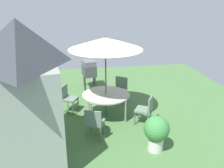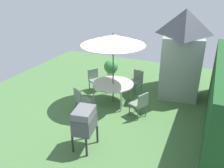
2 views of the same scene
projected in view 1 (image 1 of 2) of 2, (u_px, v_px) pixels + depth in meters
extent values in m
plane|color=#47703D|center=(103.00, 114.00, 8.08)|extent=(11.00, 11.00, 0.00)
cube|color=gray|center=(27.00, 115.00, 5.45)|extent=(2.16, 1.71, 2.40)
pyramid|color=#33383D|center=(17.00, 41.00, 4.87)|extent=(2.29, 1.82, 0.92)
cylinder|color=#B2ADA3|center=(106.00, 95.00, 7.68)|extent=(1.52, 1.52, 0.04)
cylinder|color=gray|center=(126.00, 112.00, 7.40)|extent=(0.05, 0.05, 0.74)
cylinder|color=gray|center=(119.00, 98.00, 8.38)|extent=(0.05, 0.05, 0.74)
cylinder|color=gray|center=(91.00, 114.00, 7.24)|extent=(0.05, 0.05, 0.74)
cylinder|color=gray|center=(89.00, 100.00, 8.22)|extent=(0.05, 0.05, 0.74)
cylinder|color=#4C4C51|center=(106.00, 79.00, 7.49)|extent=(0.04, 0.04, 2.58)
cone|color=beige|center=(105.00, 43.00, 7.11)|extent=(2.23, 2.23, 0.35)
sphere|color=#4C4C51|center=(105.00, 36.00, 7.04)|extent=(0.06, 0.06, 0.06)
cube|color=#47474C|center=(89.00, 70.00, 10.11)|extent=(0.77, 0.61, 0.45)
cube|color=slate|center=(89.00, 63.00, 10.00)|extent=(0.73, 0.58, 0.20)
cylinder|color=#262628|center=(95.00, 84.00, 10.03)|extent=(0.06, 0.06, 0.55)
cylinder|color=#262628|center=(94.00, 79.00, 10.60)|extent=(0.06, 0.06, 0.55)
cylinder|color=#262628|center=(85.00, 84.00, 9.97)|extent=(0.06, 0.06, 0.55)
cylinder|color=#262628|center=(84.00, 79.00, 10.54)|extent=(0.06, 0.06, 0.55)
cube|color=slate|center=(119.00, 90.00, 8.88)|extent=(0.63, 0.63, 0.06)
cube|color=slate|center=(122.00, 83.00, 8.98)|extent=(0.28, 0.42, 0.45)
cylinder|color=#516155|center=(126.00, 95.00, 9.06)|extent=(0.04, 0.04, 0.45)
cylinder|color=#516155|center=(116.00, 93.00, 9.20)|extent=(0.04, 0.04, 0.45)
cylinder|color=#516155|center=(123.00, 99.00, 8.71)|extent=(0.04, 0.04, 0.45)
cylinder|color=#516155|center=(112.00, 97.00, 8.85)|extent=(0.04, 0.04, 0.45)
cube|color=slate|center=(70.00, 99.00, 8.13)|extent=(0.61, 0.61, 0.06)
cube|color=slate|center=(64.00, 92.00, 8.10)|extent=(0.44, 0.24, 0.45)
cylinder|color=#516155|center=(68.00, 102.00, 8.44)|extent=(0.04, 0.04, 0.45)
cylinder|color=#516155|center=(62.00, 107.00, 8.08)|extent=(0.04, 0.04, 0.45)
cylinder|color=#516155|center=(78.00, 103.00, 8.33)|extent=(0.04, 0.04, 0.45)
cylinder|color=#516155|center=(73.00, 108.00, 7.97)|extent=(0.04, 0.04, 0.45)
cube|color=slate|center=(95.00, 122.00, 6.62)|extent=(0.60, 0.60, 0.06)
cube|color=slate|center=(93.00, 119.00, 6.35)|extent=(0.21, 0.45, 0.45)
cylinder|color=#516155|center=(86.00, 132.00, 6.56)|extent=(0.04, 0.04, 0.45)
cylinder|color=#516155|center=(101.00, 134.00, 6.48)|extent=(0.04, 0.04, 0.45)
cylinder|color=#516155|center=(91.00, 125.00, 6.92)|extent=(0.04, 0.04, 0.45)
cylinder|color=#516155|center=(104.00, 127.00, 6.84)|extent=(0.04, 0.04, 0.45)
cube|color=slate|center=(143.00, 110.00, 7.35)|extent=(0.63, 0.63, 0.06)
cube|color=slate|center=(150.00, 104.00, 7.20)|extent=(0.42, 0.28, 0.45)
cylinder|color=#516155|center=(148.00, 120.00, 7.18)|extent=(0.04, 0.04, 0.45)
cylinder|color=#516155|center=(151.00, 115.00, 7.53)|extent=(0.04, 0.04, 0.45)
cylinder|color=#516155|center=(135.00, 118.00, 7.32)|extent=(0.04, 0.04, 0.45)
cylinder|color=#516155|center=(138.00, 113.00, 7.67)|extent=(0.04, 0.04, 0.45)
cylinder|color=silver|center=(155.00, 144.00, 6.14)|extent=(0.39, 0.39, 0.34)
sphere|color=#3D8442|center=(157.00, 129.00, 5.98)|extent=(0.65, 0.65, 0.65)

